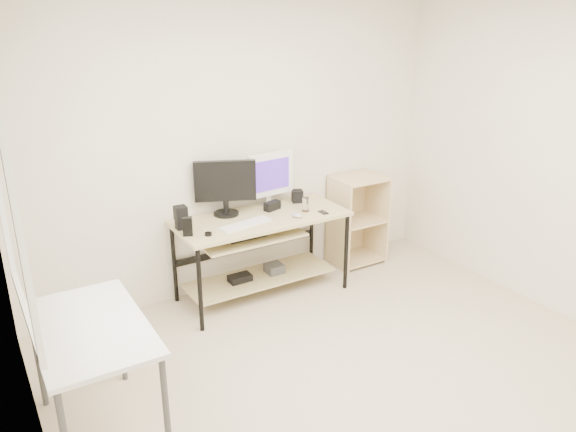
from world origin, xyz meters
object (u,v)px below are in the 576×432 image
at_px(side_table, 91,338).
at_px(black_monitor, 225,184).
at_px(white_imac, 271,176).
at_px(desk, 259,240).
at_px(audio_controller, 188,226).
at_px(shelf_unit, 355,219).

bearing_deg(side_table, black_monitor, 40.98).
bearing_deg(white_imac, desk, -145.26).
xyz_separation_m(side_table, audio_controller, (0.98, 0.97, 0.16)).
bearing_deg(audio_controller, black_monitor, 55.82).
relative_size(shelf_unit, audio_controller, 5.87).
xyz_separation_m(desk, shelf_unit, (1.18, 0.16, -0.09)).
height_order(side_table, audio_controller, audio_controller).
height_order(black_monitor, audio_controller, black_monitor).
distance_m(desk, side_table, 1.97).
height_order(black_monitor, white_imac, white_imac).
relative_size(shelf_unit, white_imac, 1.84).
height_order(shelf_unit, black_monitor, black_monitor).
bearing_deg(audio_controller, desk, 32.12).
xyz_separation_m(white_imac, audio_controller, (-0.91, -0.28, -0.21)).
distance_m(desk, black_monitor, 0.56).
bearing_deg(side_table, white_imac, 33.66).
xyz_separation_m(black_monitor, white_imac, (0.45, 0.01, 0.01)).
distance_m(side_table, audio_controller, 1.39).
bearing_deg(desk, black_monitor, 138.20).
height_order(desk, audio_controller, audio_controller).
distance_m(desk, shelf_unit, 1.19).
xyz_separation_m(shelf_unit, audio_controller, (-1.85, -0.25, 0.37)).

